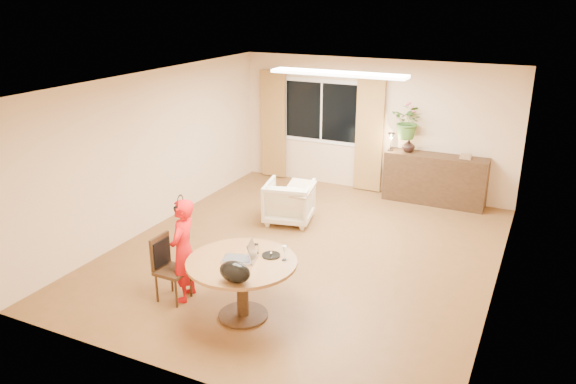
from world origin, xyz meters
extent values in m
plane|color=brown|center=(0.00, 0.00, 0.00)|extent=(6.50, 6.50, 0.00)
plane|color=white|center=(0.00, 0.00, 2.60)|extent=(6.50, 6.50, 0.00)
plane|color=#DBB78E|center=(0.00, 3.25, 1.30)|extent=(5.50, 0.00, 5.50)
plane|color=#DBB78E|center=(-2.75, 0.00, 1.30)|extent=(0.00, 6.50, 6.50)
plane|color=#DBB78E|center=(2.75, 0.00, 1.30)|extent=(0.00, 6.50, 6.50)
cube|color=white|center=(-1.10, 3.23, 1.50)|extent=(1.70, 0.02, 1.30)
cube|color=black|center=(-1.10, 3.22, 1.50)|extent=(1.55, 0.01, 1.15)
cube|color=white|center=(-1.10, 3.22, 1.50)|extent=(0.04, 0.01, 1.15)
cube|color=olive|center=(-2.15, 3.15, 1.15)|extent=(0.55, 0.08, 2.25)
cube|color=olive|center=(-0.05, 3.15, 1.15)|extent=(0.55, 0.08, 2.25)
cube|color=white|center=(0.00, 1.20, 2.57)|extent=(2.20, 0.35, 0.05)
cylinder|color=brown|center=(0.05, -1.99, 0.74)|extent=(1.33, 1.33, 0.04)
cylinder|color=black|center=(0.05, -1.99, 0.36)|extent=(0.14, 0.14, 0.72)
cylinder|color=black|center=(0.05, -1.99, 0.02)|extent=(0.61, 0.61, 0.03)
imported|color=#B8120E|center=(-0.84, -1.92, 0.68)|extent=(0.56, 0.42, 1.37)
imported|color=beige|center=(-0.76, 1.00, 0.37)|extent=(0.93, 0.95, 0.73)
cube|color=black|center=(1.30, 3.01, 0.47)|extent=(1.87, 0.46, 0.93)
imported|color=black|center=(0.76, 3.01, 1.06)|extent=(0.29, 0.29, 0.25)
imported|color=#286C29|center=(0.74, 3.01, 1.51)|extent=(0.68, 0.61, 0.66)
camera|label=1|loc=(3.14, -7.15, 3.76)|focal=35.00mm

